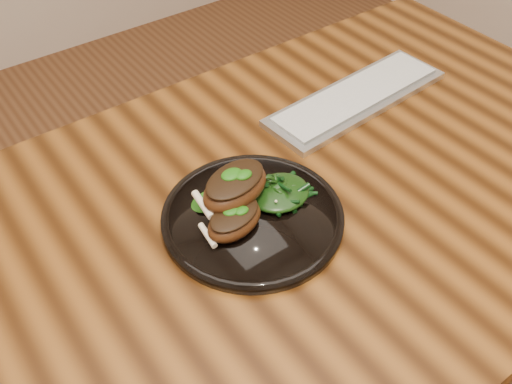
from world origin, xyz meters
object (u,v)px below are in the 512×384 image
lamb_chop_front (234,220)px  keyboard (357,97)px  desk (238,261)px  plate (253,217)px  greens_heap (279,190)px

lamb_chop_front → keyboard: bearing=21.1°
desk → plate: (0.03, -0.00, 0.09)m
desk → keyboard: bearing=20.0°
plate → lamb_chop_front: bearing=-166.3°
desk → plate: bearing=-7.3°
greens_heap → keyboard: size_ratio=0.24×
desk → plate: size_ratio=5.68×
lamb_chop_front → greens_heap: lamb_chop_front is taller
plate → keyboard: size_ratio=0.70×
greens_heap → lamb_chop_front: bearing=-171.1°
plate → desk: bearing=172.7°
keyboard → plate: bearing=-158.1°
keyboard → greens_heap: bearing=-155.4°
greens_heap → keyboard: greens_heap is taller
plate → keyboard: keyboard is taller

